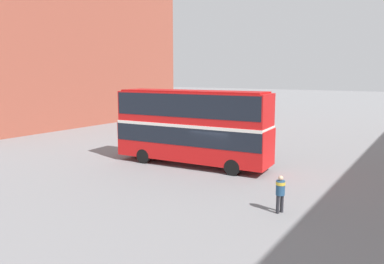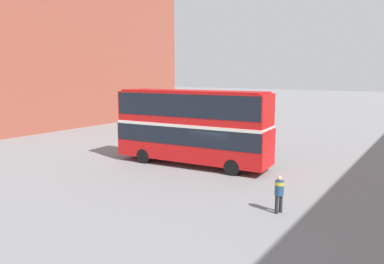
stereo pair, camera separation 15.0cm
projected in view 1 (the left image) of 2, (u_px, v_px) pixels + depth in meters
name	position (u px, v px, depth m)	size (l,w,h in m)	color
ground_plane	(217.00, 169.00, 23.57)	(240.00, 240.00, 0.00)	slate
building_row_left	(71.00, 48.00, 44.76)	(8.63, 30.36, 17.91)	brown
double_decker_bus	(192.00, 123.00, 24.22)	(10.52, 3.33, 4.90)	red
pedestrian_foreground	(280.00, 190.00, 16.04)	(0.53, 0.53, 1.65)	#232328
parked_car_kerb_near	(188.00, 133.00, 33.06)	(4.19, 1.86, 1.53)	silver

